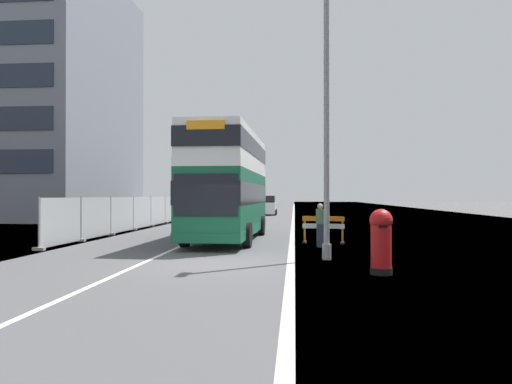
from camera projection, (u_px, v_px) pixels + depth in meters
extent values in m
cube|color=#4C4C4F|center=(208.00, 266.00, 14.01)|extent=(140.00, 280.00, 0.10)
cube|color=#B2AFA8|center=(291.00, 265.00, 13.81)|extent=(0.24, 196.00, 0.01)
cube|color=silver|center=(143.00, 263.00, 14.18)|extent=(0.16, 168.00, 0.01)
cube|color=#145638|center=(229.00, 203.00, 21.59)|extent=(2.77, 10.07, 2.76)
cube|color=white|center=(229.00, 168.00, 21.60)|extent=(2.77, 10.07, 0.40)
cube|color=white|center=(229.00, 149.00, 21.60)|extent=(2.74, 9.97, 1.37)
cube|color=black|center=(229.00, 194.00, 21.59)|extent=(2.80, 10.17, 0.88)
cube|color=black|center=(229.00, 149.00, 21.60)|extent=(2.78, 10.12, 0.76)
cube|color=black|center=(205.00, 195.00, 16.59)|extent=(2.32, 0.12, 1.52)
cube|color=orange|center=(206.00, 125.00, 16.61)|extent=(1.39, 0.09, 0.32)
cube|color=#145638|center=(229.00, 228.00, 21.58)|extent=(2.80, 10.17, 0.36)
cylinder|color=black|center=(185.00, 234.00, 18.63)|extent=(0.33, 1.01, 1.00)
cylinder|color=black|center=(247.00, 235.00, 18.36)|extent=(0.33, 1.01, 1.00)
cylinder|color=black|center=(214.00, 225.00, 24.45)|extent=(0.33, 1.01, 1.00)
cylinder|color=black|center=(262.00, 225.00, 24.18)|extent=(0.33, 1.01, 1.00)
cylinder|color=gray|center=(327.00, 125.00, 14.98)|extent=(0.18, 0.18, 8.67)
cylinder|color=gray|center=(327.00, 252.00, 14.95)|extent=(0.29, 0.29, 0.50)
cylinder|color=black|center=(381.00, 271.00, 12.16)|extent=(0.57, 0.57, 0.18)
cylinder|color=#B71414|center=(381.00, 244.00, 12.17)|extent=(0.53, 0.53, 1.23)
sphere|color=#B71414|center=(381.00, 220.00, 12.17)|extent=(0.59, 0.59, 0.59)
cube|color=black|center=(383.00, 226.00, 11.90)|extent=(0.22, 0.03, 0.07)
cube|color=orange|center=(323.00, 219.00, 19.96)|extent=(1.78, 0.36, 0.20)
cube|color=white|center=(323.00, 226.00, 19.96)|extent=(1.78, 0.36, 0.20)
cube|color=orange|center=(305.00, 231.00, 20.15)|extent=(0.08, 0.08, 1.06)
cube|color=black|center=(305.00, 242.00, 20.15)|extent=(0.21, 0.46, 0.08)
cube|color=orange|center=(342.00, 231.00, 19.77)|extent=(0.08, 0.08, 1.06)
cube|color=black|center=(342.00, 243.00, 19.76)|extent=(0.21, 0.46, 0.08)
cube|color=#A8AAAD|center=(62.00, 221.00, 19.14)|extent=(0.04, 3.26, 1.92)
cube|color=#A8AAAD|center=(97.00, 217.00, 22.52)|extent=(0.04, 3.26, 1.92)
cube|color=#A8AAAD|center=(123.00, 214.00, 25.91)|extent=(0.04, 3.26, 1.92)
cube|color=#A8AAAD|center=(142.00, 212.00, 29.30)|extent=(0.04, 3.26, 1.92)
cube|color=#A8AAAD|center=(158.00, 210.00, 32.69)|extent=(0.04, 3.26, 1.92)
cube|color=#A8AAAD|center=(171.00, 209.00, 36.08)|extent=(0.04, 3.26, 1.92)
cube|color=#A8AAAD|center=(182.00, 208.00, 39.47)|extent=(0.04, 3.26, 1.92)
cube|color=#A8AAAD|center=(191.00, 207.00, 42.85)|extent=(0.04, 3.26, 1.92)
cylinder|color=#939699|center=(39.00, 223.00, 17.44)|extent=(0.06, 0.06, 2.02)
cube|color=gray|center=(39.00, 249.00, 17.43)|extent=(0.44, 0.20, 0.12)
cylinder|color=#939699|center=(81.00, 219.00, 20.83)|extent=(0.06, 0.06, 2.02)
cube|color=gray|center=(80.00, 240.00, 20.82)|extent=(0.44, 0.20, 0.12)
cylinder|color=#939699|center=(110.00, 216.00, 24.22)|extent=(0.06, 0.06, 2.02)
cube|color=gray|center=(110.00, 234.00, 24.21)|extent=(0.44, 0.20, 0.12)
cylinder|color=#939699|center=(133.00, 213.00, 27.61)|extent=(0.06, 0.06, 2.02)
cube|color=gray|center=(133.00, 229.00, 27.60)|extent=(0.44, 0.20, 0.12)
cylinder|color=#939699|center=(151.00, 211.00, 30.99)|extent=(0.06, 0.06, 2.02)
cube|color=gray|center=(151.00, 225.00, 30.99)|extent=(0.44, 0.20, 0.12)
cylinder|color=#939699|center=(165.00, 210.00, 34.38)|extent=(0.06, 0.06, 2.02)
cube|color=gray|center=(165.00, 223.00, 34.38)|extent=(0.44, 0.20, 0.12)
cylinder|color=#939699|center=(177.00, 208.00, 37.77)|extent=(0.06, 0.06, 2.02)
cube|color=gray|center=(176.00, 220.00, 37.76)|extent=(0.44, 0.20, 0.12)
cylinder|color=#939699|center=(186.00, 207.00, 41.16)|extent=(0.06, 0.06, 2.02)
cube|color=gray|center=(186.00, 218.00, 41.15)|extent=(0.44, 0.20, 0.12)
cylinder|color=#939699|center=(194.00, 206.00, 44.55)|extent=(0.06, 0.06, 2.02)
cube|color=gray|center=(194.00, 216.00, 44.54)|extent=(0.44, 0.20, 0.12)
cube|color=silver|center=(215.00, 211.00, 39.72)|extent=(1.73, 4.05, 1.12)
cube|color=black|center=(215.00, 200.00, 39.73)|extent=(1.59, 2.23, 0.81)
cylinder|color=black|center=(227.00, 215.00, 40.90)|extent=(0.20, 0.60, 0.60)
cylinder|color=black|center=(208.00, 215.00, 41.04)|extent=(0.20, 0.60, 0.60)
cylinder|color=black|center=(223.00, 217.00, 38.40)|extent=(0.20, 0.60, 0.60)
cylinder|color=black|center=(202.00, 217.00, 38.54)|extent=(0.20, 0.60, 0.60)
cube|color=silver|center=(267.00, 208.00, 49.08)|extent=(1.77, 4.06, 1.13)
cube|color=black|center=(267.00, 199.00, 49.08)|extent=(1.63, 2.24, 0.72)
cylinder|color=black|center=(276.00, 212.00, 50.26)|extent=(0.20, 0.60, 0.60)
cylinder|color=black|center=(260.00, 212.00, 50.40)|extent=(0.20, 0.60, 0.60)
cylinder|color=black|center=(275.00, 213.00, 47.75)|extent=(0.20, 0.60, 0.60)
cylinder|color=black|center=(258.00, 213.00, 47.89)|extent=(0.20, 0.60, 0.60)
cube|color=silver|center=(242.00, 205.00, 59.07)|extent=(1.82, 4.15, 1.25)
cube|color=black|center=(242.00, 198.00, 59.08)|extent=(1.67, 2.28, 0.66)
cylinder|color=black|center=(251.00, 209.00, 60.27)|extent=(0.20, 0.60, 0.60)
cylinder|color=black|center=(237.00, 209.00, 60.42)|extent=(0.20, 0.60, 0.60)
cylinder|color=black|center=(249.00, 210.00, 57.71)|extent=(0.20, 0.60, 0.60)
cylinder|color=black|center=(234.00, 210.00, 57.86)|extent=(0.20, 0.60, 0.60)
cylinder|color=#4C3D2D|center=(52.00, 195.00, 36.48)|extent=(0.35, 0.35, 4.12)
cylinder|color=#4C3D2D|center=(60.00, 167.00, 36.47)|extent=(1.35, 0.16, 0.98)
cylinder|color=#4C3D2D|center=(54.00, 168.00, 37.07)|extent=(0.42, 1.26, 1.23)
cylinder|color=#4C3D2D|center=(45.00, 169.00, 36.67)|extent=(1.36, 0.42, 1.08)
cylinder|color=#4C3D2D|center=(48.00, 184.00, 35.88)|extent=(0.24, 1.30, 1.07)
cylinder|color=#4C3D2D|center=(105.00, 200.00, 48.16)|extent=(0.33, 0.33, 3.25)
cylinder|color=#4C3D2D|center=(111.00, 181.00, 48.29)|extent=(1.20, 0.48, 1.59)
cylinder|color=#4C3D2D|center=(107.00, 182.00, 48.65)|extent=(0.19, 1.04, 0.91)
cylinder|color=#4C3D2D|center=(99.00, 183.00, 48.24)|extent=(1.45, 0.13, 1.87)
cylinder|color=#4C3D2D|center=(104.00, 187.00, 47.54)|extent=(0.33, 1.33, 1.42)
cylinder|color=#2D3342|center=(320.00, 235.00, 18.58)|extent=(0.29, 0.29, 0.93)
cylinder|color=#51704C|center=(320.00, 216.00, 18.59)|extent=(0.34, 0.34, 0.59)
sphere|color=tan|center=(320.00, 206.00, 18.59)|extent=(0.22, 0.22, 0.22)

